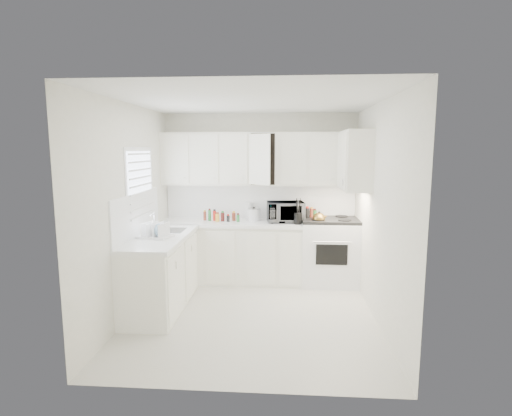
# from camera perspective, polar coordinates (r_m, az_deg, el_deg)

# --- Properties ---
(floor) EXTENTS (3.20, 3.20, 0.00)m
(floor) POSITION_cam_1_polar(r_m,az_deg,el_deg) (5.17, -0.56, -15.01)
(floor) COLOR silver
(floor) RESTS_ON ground
(ceiling) EXTENTS (3.20, 3.20, 0.00)m
(ceiling) POSITION_cam_1_polar(r_m,az_deg,el_deg) (4.77, -0.61, 14.97)
(ceiling) COLOR white
(ceiling) RESTS_ON ground
(wall_back) EXTENTS (3.00, 0.00, 3.00)m
(wall_back) POSITION_cam_1_polar(r_m,az_deg,el_deg) (6.38, 0.57, 1.62)
(wall_back) COLOR white
(wall_back) RESTS_ON ground
(wall_front) EXTENTS (3.00, 0.00, 3.00)m
(wall_front) POSITION_cam_1_polar(r_m,az_deg,el_deg) (3.24, -2.87, -5.05)
(wall_front) COLOR white
(wall_front) RESTS_ON ground
(wall_left) EXTENTS (0.00, 3.20, 3.20)m
(wall_left) POSITION_cam_1_polar(r_m,az_deg,el_deg) (5.14, -17.48, -0.41)
(wall_left) COLOR white
(wall_left) RESTS_ON ground
(wall_right) EXTENTS (0.00, 3.20, 3.20)m
(wall_right) POSITION_cam_1_polar(r_m,az_deg,el_deg) (4.92, 17.12, -0.79)
(wall_right) COLOR white
(wall_right) RESTS_ON ground
(window_blinds) EXTENTS (0.06, 0.96, 1.06)m
(window_blinds) POSITION_cam_1_polar(r_m,az_deg,el_deg) (5.43, -16.06, 2.75)
(window_blinds) COLOR white
(window_blinds) RESTS_ON wall_left
(lower_cabinets_back) EXTENTS (2.22, 0.60, 0.90)m
(lower_cabinets_back) POSITION_cam_1_polar(r_m,az_deg,el_deg) (6.28, -3.18, -6.40)
(lower_cabinets_back) COLOR white
(lower_cabinets_back) RESTS_ON floor
(lower_cabinets_left) EXTENTS (0.60, 1.60, 0.90)m
(lower_cabinets_left) POSITION_cam_1_polar(r_m,az_deg,el_deg) (5.42, -13.31, -9.05)
(lower_cabinets_left) COLOR white
(lower_cabinets_left) RESTS_ON floor
(countertop_back) EXTENTS (2.24, 0.64, 0.05)m
(countertop_back) POSITION_cam_1_polar(r_m,az_deg,el_deg) (6.17, -3.23, -2.15)
(countertop_back) COLOR white
(countertop_back) RESTS_ON lower_cabinets_back
(countertop_left) EXTENTS (0.64, 1.62, 0.05)m
(countertop_left) POSITION_cam_1_polar(r_m,az_deg,el_deg) (5.29, -13.38, -4.14)
(countertop_left) COLOR white
(countertop_left) RESTS_ON lower_cabinets_left
(backsplash_back) EXTENTS (2.98, 0.02, 0.55)m
(backsplash_back) POSITION_cam_1_polar(r_m,az_deg,el_deg) (6.38, 0.56, 0.94)
(backsplash_back) COLOR white
(backsplash_back) RESTS_ON wall_back
(backsplash_left) EXTENTS (0.02, 1.60, 0.55)m
(backsplash_left) POSITION_cam_1_polar(r_m,az_deg,el_deg) (5.34, -16.57, -0.88)
(backsplash_left) COLOR white
(backsplash_left) RESTS_ON wall_left
(upper_cabinets_back) EXTENTS (3.00, 0.33, 0.80)m
(upper_cabinets_back) POSITION_cam_1_polar(r_m,az_deg,el_deg) (6.20, 0.48, 3.28)
(upper_cabinets_back) COLOR white
(upper_cabinets_back) RESTS_ON wall_back
(upper_cabinets_right) EXTENTS (0.33, 0.90, 0.80)m
(upper_cabinets_right) POSITION_cam_1_polar(r_m,az_deg,el_deg) (5.66, 13.72, 2.54)
(upper_cabinets_right) COLOR white
(upper_cabinets_right) RESTS_ON wall_right
(sink) EXTENTS (0.42, 0.38, 0.30)m
(sink) POSITION_cam_1_polar(r_m,az_deg,el_deg) (5.59, -12.37, -1.92)
(sink) COLOR gray
(sink) RESTS_ON countertop_left
(stove) EXTENTS (0.85, 0.70, 1.29)m
(stove) POSITION_cam_1_polar(r_m,az_deg,el_deg) (6.24, 10.39, -4.77)
(stove) COLOR white
(stove) RESTS_ON floor
(tea_kettle) EXTENTS (0.27, 0.24, 0.21)m
(tea_kettle) POSITION_cam_1_polar(r_m,az_deg,el_deg) (5.98, 8.95, -1.39)
(tea_kettle) COLOR olive
(tea_kettle) RESTS_ON stove
(frying_pan) EXTENTS (0.36, 0.48, 0.04)m
(frying_pan) POSITION_cam_1_polar(r_m,az_deg,el_deg) (6.35, 11.93, -1.66)
(frying_pan) COLOR black
(frying_pan) RESTS_ON stove
(microwave) EXTENTS (0.59, 0.38, 0.37)m
(microwave) POSITION_cam_1_polar(r_m,az_deg,el_deg) (6.12, 4.22, -0.23)
(microwave) COLOR gray
(microwave) RESTS_ON countertop_back
(rice_cooker) EXTENTS (0.26, 0.26, 0.21)m
(rice_cooker) POSITION_cam_1_polar(r_m,az_deg,el_deg) (6.23, -0.31, -0.80)
(rice_cooker) COLOR white
(rice_cooker) RESTS_ON countertop_back
(paper_towel) EXTENTS (0.12, 0.12, 0.27)m
(paper_towel) POSITION_cam_1_polar(r_m,az_deg,el_deg) (6.35, -1.01, -0.38)
(paper_towel) COLOR white
(paper_towel) RESTS_ON countertop_back
(utensil_crock) EXTENTS (0.15, 0.15, 0.40)m
(utensil_crock) POSITION_cam_1_polar(r_m,az_deg,el_deg) (5.94, 6.01, -0.40)
(utensil_crock) COLOR black
(utensil_crock) RESTS_ON countertop_back
(dish_rack) EXTENTS (0.45, 0.38, 0.22)m
(dish_rack) POSITION_cam_1_polar(r_m,az_deg,el_deg) (5.18, -14.20, -2.92)
(dish_rack) COLOR white
(dish_rack) RESTS_ON countertop_left
(spice_left_0) EXTENTS (0.06, 0.06, 0.13)m
(spice_left_0) POSITION_cam_1_polar(r_m,az_deg,el_deg) (6.36, -7.21, -1.07)
(spice_left_0) COLOR #993D29
(spice_left_0) RESTS_ON countertop_back
(spice_left_1) EXTENTS (0.06, 0.06, 0.13)m
(spice_left_1) POSITION_cam_1_polar(r_m,az_deg,el_deg) (6.25, -6.69, -1.22)
(spice_left_1) COLOR #2A7F37
(spice_left_1) RESTS_ON countertop_back
(spice_left_2) EXTENTS (0.06, 0.06, 0.13)m
(spice_left_2) POSITION_cam_1_polar(r_m,az_deg,el_deg) (6.33, -5.88, -1.09)
(spice_left_2) COLOR red
(spice_left_2) RESTS_ON countertop_back
(spice_left_3) EXTENTS (0.06, 0.06, 0.13)m
(spice_left_3) POSITION_cam_1_polar(r_m,az_deg,el_deg) (6.23, -5.34, -1.24)
(spice_left_3) COLOR yellow
(spice_left_3) RESTS_ON countertop_back
(spice_left_4) EXTENTS (0.06, 0.06, 0.13)m
(spice_left_4) POSITION_cam_1_polar(r_m,az_deg,el_deg) (6.30, -4.53, -1.11)
(spice_left_4) COLOR #501916
(spice_left_4) RESTS_ON countertop_back
(spice_left_5) EXTENTS (0.06, 0.06, 0.13)m
(spice_left_5) POSITION_cam_1_polar(r_m,az_deg,el_deg) (6.21, -3.97, -1.26)
(spice_left_5) COLOR black
(spice_left_5) RESTS_ON countertop_back
(spice_left_6) EXTENTS (0.06, 0.06, 0.13)m
(spice_left_6) POSITION_cam_1_polar(r_m,az_deg,el_deg) (6.28, -3.18, -1.13)
(spice_left_6) COLOR #993D29
(spice_left_6) RESTS_ON countertop_back
(spice_left_7) EXTENTS (0.06, 0.06, 0.13)m
(spice_left_7) POSITION_cam_1_polar(r_m,az_deg,el_deg) (6.19, -2.59, -1.27)
(spice_left_7) COLOR #2A7F37
(spice_left_7) RESTS_ON countertop_back
(sauce_right_0) EXTENTS (0.06, 0.06, 0.19)m
(sauce_right_0) POSITION_cam_1_polar(r_m,az_deg,el_deg) (6.27, 5.78, -0.90)
(sauce_right_0) COLOR red
(sauce_right_0) RESTS_ON countertop_back
(sauce_right_1) EXTENTS (0.06, 0.06, 0.19)m
(sauce_right_1) POSITION_cam_1_polar(r_m,az_deg,el_deg) (6.22, 6.31, -0.99)
(sauce_right_1) COLOR yellow
(sauce_right_1) RESTS_ON countertop_back
(sauce_right_2) EXTENTS (0.06, 0.06, 0.19)m
(sauce_right_2) POSITION_cam_1_polar(r_m,az_deg,el_deg) (6.28, 6.79, -0.91)
(sauce_right_2) COLOR #501916
(sauce_right_2) RESTS_ON countertop_back
(sauce_right_3) EXTENTS (0.06, 0.06, 0.19)m
(sauce_right_3) POSITION_cam_1_polar(r_m,az_deg,el_deg) (6.22, 7.32, -1.00)
(sauce_right_3) COLOR black
(sauce_right_3) RESTS_ON countertop_back
(sauce_right_4) EXTENTS (0.06, 0.06, 0.19)m
(sauce_right_4) POSITION_cam_1_polar(r_m,az_deg,el_deg) (6.28, 7.79, -0.92)
(sauce_right_4) COLOR #993D29
(sauce_right_4) RESTS_ON countertop_back
(sauce_right_5) EXTENTS (0.06, 0.06, 0.19)m
(sauce_right_5) POSITION_cam_1_polar(r_m,az_deg,el_deg) (6.23, 8.33, -1.01)
(sauce_right_5) COLOR #2A7F37
(sauce_right_5) RESTS_ON countertop_back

